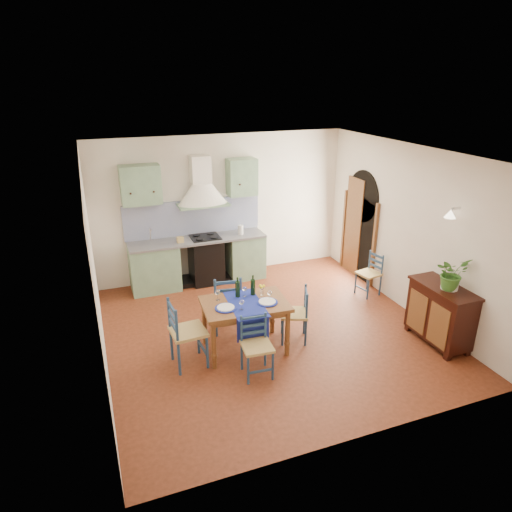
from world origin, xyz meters
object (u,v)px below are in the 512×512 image
Objects in this scene: potted_plant at (452,273)px; chair_near at (256,346)px; dining_table at (245,308)px; sideboard at (440,312)px.

chair_near is at bearing 173.86° from potted_plant.
chair_near is at bearing -95.53° from dining_table.
chair_near is 1.72× the size of potted_plant.
chair_near is 2.98m from potted_plant.
potted_plant is at bearing -18.19° from dining_table.
sideboard is at bearing -16.79° from dining_table.
dining_table is at bearing 84.47° from chair_near.
potted_plant reaches higher than sideboard.
sideboard is at bearing 97.52° from potted_plant.
dining_table is 1.21× the size of sideboard.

